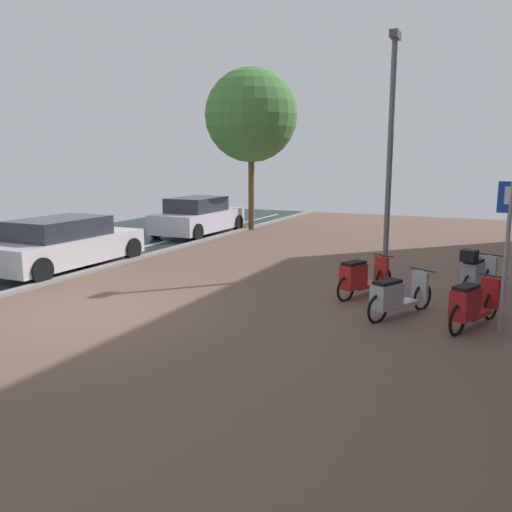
{
  "coord_description": "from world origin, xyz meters",
  "views": [
    {
      "loc": [
        6.93,
        -7.3,
        2.82
      ],
      "look_at": [
        2.86,
        1.42,
        1.05
      ],
      "focal_mm": 36.91,
      "sensor_mm": 36.0,
      "label": 1
    }
  ],
  "objects_px": {
    "scooter_extra": "(395,296)",
    "parked_car_near": "(63,244)",
    "scooter_mid": "(360,277)",
    "scooter_far": "(471,305)",
    "lamp_post": "(390,142)",
    "scooter_near": "(476,273)",
    "street_tree": "(251,116)",
    "parked_car_far": "(198,217)",
    "parking_sign": "(507,241)"
  },
  "relations": [
    {
      "from": "street_tree",
      "to": "scooter_extra",
      "type": "bearing_deg",
      "value": -52.49
    },
    {
      "from": "scooter_extra",
      "to": "parked_car_near",
      "type": "relative_size",
      "value": 0.39
    },
    {
      "from": "scooter_extra",
      "to": "parked_car_far",
      "type": "height_order",
      "value": "parked_car_far"
    },
    {
      "from": "scooter_extra",
      "to": "street_tree",
      "type": "distance_m",
      "value": 13.12
    },
    {
      "from": "scooter_near",
      "to": "scooter_far",
      "type": "bearing_deg",
      "value": -89.06
    },
    {
      "from": "scooter_near",
      "to": "lamp_post",
      "type": "xyz_separation_m",
      "value": [
        -2.24,
        1.79,
        2.77
      ]
    },
    {
      "from": "scooter_far",
      "to": "parked_car_near",
      "type": "height_order",
      "value": "parked_car_near"
    },
    {
      "from": "scooter_far",
      "to": "lamp_post",
      "type": "height_order",
      "value": "lamp_post"
    },
    {
      "from": "scooter_far",
      "to": "scooter_extra",
      "type": "bearing_deg",
      "value": 174.47
    },
    {
      "from": "parked_car_far",
      "to": "lamp_post",
      "type": "height_order",
      "value": "lamp_post"
    },
    {
      "from": "scooter_far",
      "to": "parked_car_near",
      "type": "distance_m",
      "value": 10.05
    },
    {
      "from": "scooter_far",
      "to": "scooter_extra",
      "type": "distance_m",
      "value": 1.28
    },
    {
      "from": "scooter_extra",
      "to": "parked_car_far",
      "type": "bearing_deg",
      "value": 138.58
    },
    {
      "from": "scooter_mid",
      "to": "parked_car_far",
      "type": "xyz_separation_m",
      "value": [
        -7.89,
        6.62,
        0.25
      ]
    },
    {
      "from": "scooter_far",
      "to": "scooter_near",
      "type": "bearing_deg",
      "value": 90.94
    },
    {
      "from": "street_tree",
      "to": "scooter_mid",
      "type": "bearing_deg",
      "value": -52.65
    },
    {
      "from": "scooter_extra",
      "to": "street_tree",
      "type": "relative_size",
      "value": 0.27
    },
    {
      "from": "scooter_mid",
      "to": "parked_car_near",
      "type": "xyz_separation_m",
      "value": [
        -7.8,
        -0.34,
        0.22
      ]
    },
    {
      "from": "scooter_near",
      "to": "scooter_mid",
      "type": "distance_m",
      "value": 2.46
    },
    {
      "from": "scooter_near",
      "to": "parking_sign",
      "type": "relative_size",
      "value": 0.66
    },
    {
      "from": "parked_car_near",
      "to": "parked_car_far",
      "type": "relative_size",
      "value": 1.04
    },
    {
      "from": "street_tree",
      "to": "parking_sign",
      "type": "bearing_deg",
      "value": -46.94
    },
    {
      "from": "scooter_mid",
      "to": "scooter_extra",
      "type": "xyz_separation_m",
      "value": [
        0.93,
        -1.16,
        -0.02
      ]
    },
    {
      "from": "parking_sign",
      "to": "scooter_mid",
      "type": "bearing_deg",
      "value": 154.78
    },
    {
      "from": "scooter_near",
      "to": "parked_car_near",
      "type": "distance_m",
      "value": 10.08
    },
    {
      "from": "scooter_far",
      "to": "parking_sign",
      "type": "bearing_deg",
      "value": 3.32
    },
    {
      "from": "scooter_extra",
      "to": "lamp_post",
      "type": "xyz_separation_m",
      "value": [
        -1.01,
        4.11,
        2.85
      ]
    },
    {
      "from": "scooter_near",
      "to": "scooter_extra",
      "type": "distance_m",
      "value": 2.63
    },
    {
      "from": "scooter_extra",
      "to": "parked_car_near",
      "type": "distance_m",
      "value": 8.77
    },
    {
      "from": "scooter_mid",
      "to": "scooter_extra",
      "type": "height_order",
      "value": "scooter_mid"
    },
    {
      "from": "scooter_near",
      "to": "parking_sign",
      "type": "distance_m",
      "value": 2.69
    },
    {
      "from": "scooter_near",
      "to": "street_tree",
      "type": "distance_m",
      "value": 12.3
    },
    {
      "from": "scooter_mid",
      "to": "parked_car_near",
      "type": "relative_size",
      "value": 0.39
    },
    {
      "from": "parked_car_far",
      "to": "parking_sign",
      "type": "height_order",
      "value": "parking_sign"
    },
    {
      "from": "lamp_post",
      "to": "scooter_mid",
      "type": "bearing_deg",
      "value": -88.52
    },
    {
      "from": "parking_sign",
      "to": "street_tree",
      "type": "height_order",
      "value": "street_tree"
    },
    {
      "from": "scooter_far",
      "to": "scooter_extra",
      "type": "xyz_separation_m",
      "value": [
        -1.27,
        0.12,
        -0.03
      ]
    },
    {
      "from": "scooter_near",
      "to": "scooter_extra",
      "type": "xyz_separation_m",
      "value": [
        -1.23,
        -2.33,
        -0.07
      ]
    },
    {
      "from": "scooter_near",
      "to": "scooter_mid",
      "type": "xyz_separation_m",
      "value": [
        -2.16,
        -1.16,
        -0.05
      ]
    },
    {
      "from": "scooter_far",
      "to": "scooter_extra",
      "type": "relative_size",
      "value": 1.01
    },
    {
      "from": "lamp_post",
      "to": "scooter_far",
      "type": "bearing_deg",
      "value": -61.7
    },
    {
      "from": "scooter_mid",
      "to": "lamp_post",
      "type": "bearing_deg",
      "value": 91.48
    },
    {
      "from": "scooter_near",
      "to": "street_tree",
      "type": "relative_size",
      "value": 0.26
    },
    {
      "from": "scooter_far",
      "to": "parked_car_near",
      "type": "bearing_deg",
      "value": 174.6
    },
    {
      "from": "lamp_post",
      "to": "street_tree",
      "type": "distance_m",
      "value": 8.84
    },
    {
      "from": "scooter_far",
      "to": "lamp_post",
      "type": "xyz_separation_m",
      "value": [
        -2.28,
        4.24,
        2.82
      ]
    },
    {
      "from": "lamp_post",
      "to": "scooter_extra",
      "type": "bearing_deg",
      "value": -76.24
    },
    {
      "from": "scooter_near",
      "to": "street_tree",
      "type": "height_order",
      "value": "street_tree"
    },
    {
      "from": "parked_car_far",
      "to": "scooter_far",
      "type": "bearing_deg",
      "value": -38.06
    },
    {
      "from": "parking_sign",
      "to": "street_tree",
      "type": "distance_m",
      "value": 13.98
    }
  ]
}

